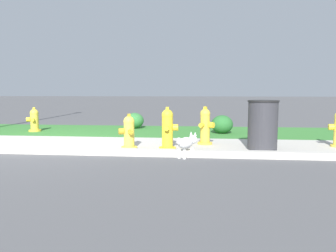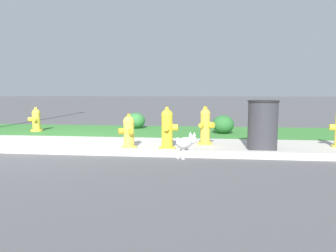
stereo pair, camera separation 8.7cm
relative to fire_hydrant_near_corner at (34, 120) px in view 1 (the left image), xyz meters
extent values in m
plane|color=#515154|center=(1.39, -1.95, -0.31)|extent=(120.00, 120.00, 0.00)
cube|color=#BCB7AD|center=(1.39, -1.95, -0.31)|extent=(18.00, 2.05, 0.01)
cube|color=#387A33|center=(1.39, 0.41, -0.31)|extent=(18.00, 2.67, 0.01)
cube|color=#BCB7AD|center=(1.39, -3.05, -0.25)|extent=(18.00, 0.16, 0.12)
cylinder|color=yellow|center=(7.13, -1.79, 0.09)|extent=(0.12, 0.13, 0.12)
cylinder|color=gold|center=(0.01, 0.00, -0.29)|extent=(0.33, 0.33, 0.05)
cylinder|color=gold|center=(0.01, 0.00, -0.03)|extent=(0.21, 0.21, 0.46)
sphere|color=gold|center=(0.01, 0.00, 0.19)|extent=(0.22, 0.22, 0.22)
cube|color=yellow|center=(0.01, 0.00, 0.32)|extent=(0.07, 0.07, 0.06)
cylinder|color=yellow|center=(0.04, -0.15, 0.02)|extent=(0.11, 0.11, 0.09)
cylinder|color=yellow|center=(-0.03, 0.15, 0.02)|extent=(0.11, 0.11, 0.09)
cylinder|color=yellow|center=(-0.15, -0.03, 0.02)|extent=(0.12, 0.14, 0.12)
cylinder|color=gold|center=(4.65, -1.75, -0.29)|extent=(0.31, 0.31, 0.05)
cylinder|color=gold|center=(4.65, -1.75, 0.03)|extent=(0.20, 0.20, 0.59)
sphere|color=gold|center=(4.65, -1.75, 0.33)|extent=(0.21, 0.21, 0.21)
cube|color=yellow|center=(4.65, -1.75, 0.45)|extent=(0.08, 0.08, 0.06)
cylinder|color=yellow|center=(4.72, -1.62, 0.11)|extent=(0.12, 0.12, 0.09)
cylinder|color=yellow|center=(4.58, -1.87, 0.11)|extent=(0.12, 0.12, 0.09)
cylinder|color=yellow|center=(4.78, -1.82, 0.11)|extent=(0.15, 0.15, 0.12)
cylinder|color=yellow|center=(3.20, -2.42, -0.29)|extent=(0.31, 0.31, 0.05)
cylinder|color=yellow|center=(3.20, -2.42, -0.02)|extent=(0.20, 0.20, 0.48)
sphere|color=yellow|center=(3.20, -2.42, 0.22)|extent=(0.21, 0.21, 0.21)
cube|color=#B29323|center=(3.20, -2.42, 0.34)|extent=(0.07, 0.07, 0.06)
cylinder|color=#B29323|center=(3.25, -2.56, 0.04)|extent=(0.12, 0.12, 0.09)
cylinder|color=#B29323|center=(3.14, -2.29, 0.04)|extent=(0.12, 0.12, 0.09)
cylinder|color=#B29323|center=(3.06, -2.48, 0.04)|extent=(0.14, 0.15, 0.12)
cylinder|color=yellow|center=(3.94, -2.41, -0.29)|extent=(0.32, 0.32, 0.05)
cylinder|color=yellow|center=(3.94, -2.41, 0.04)|extent=(0.21, 0.21, 0.61)
sphere|color=yellow|center=(3.94, -2.41, 0.35)|extent=(0.22, 0.22, 0.22)
cube|color=yellow|center=(3.94, -2.41, 0.47)|extent=(0.06, 0.06, 0.06)
cylinder|color=yellow|center=(3.93, -2.26, 0.11)|extent=(0.09, 0.09, 0.09)
cylinder|color=yellow|center=(3.94, -2.56, 0.11)|extent=(0.09, 0.09, 0.09)
cylinder|color=yellow|center=(4.09, -2.41, 0.11)|extent=(0.10, 0.12, 0.12)
ellipsoid|color=white|center=(4.32, -3.12, -0.07)|extent=(0.35, 0.39, 0.19)
sphere|color=white|center=(4.43, -2.94, -0.03)|extent=(0.15, 0.15, 0.15)
sphere|color=black|center=(4.47, -2.88, -0.04)|extent=(0.03, 0.03, 0.03)
cone|color=white|center=(4.40, -2.91, 0.07)|extent=(0.07, 0.07, 0.07)
cone|color=white|center=(4.47, -2.95, 0.07)|extent=(0.07, 0.07, 0.07)
cylinder|color=white|center=(4.33, -3.00, -0.24)|extent=(0.05, 0.05, 0.15)
cylinder|color=white|center=(4.42, -3.05, -0.24)|extent=(0.05, 0.05, 0.15)
cylinder|color=white|center=(4.21, -3.18, -0.24)|extent=(0.05, 0.05, 0.15)
cylinder|color=white|center=(4.30, -3.24, -0.24)|extent=(0.05, 0.05, 0.15)
cylinder|color=white|center=(4.21, -3.28, -0.01)|extent=(0.04, 0.04, 0.10)
cylinder|color=#333338|center=(5.72, -2.24, 0.14)|extent=(0.55, 0.55, 0.91)
cylinder|color=black|center=(5.72, -2.24, 0.61)|extent=(0.57, 0.57, 0.03)
ellipsoid|color=#337538|center=(2.59, 1.03, -0.08)|extent=(0.54, 0.54, 0.46)
ellipsoid|color=#28662D|center=(5.11, 0.12, -0.07)|extent=(0.56, 0.56, 0.48)
camera|label=1|loc=(4.58, -8.52, 0.80)|focal=35.00mm
camera|label=2|loc=(4.67, -8.51, 0.80)|focal=35.00mm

